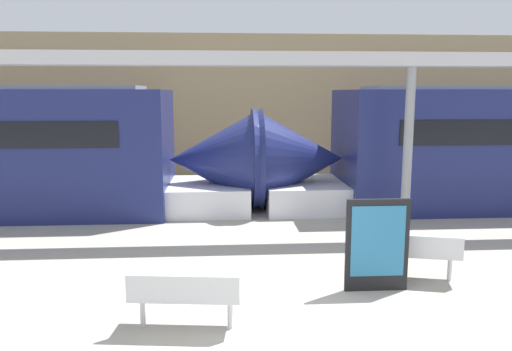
% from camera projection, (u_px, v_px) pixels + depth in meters
% --- Properties ---
extents(ground_plane, '(60.00, 60.00, 0.00)m').
position_uv_depth(ground_plane, '(264.00, 333.00, 6.36)').
color(ground_plane, '#A8A093').
extents(station_wall, '(56.00, 0.20, 5.00)m').
position_uv_depth(station_wall, '(237.00, 108.00, 17.20)').
color(station_wall, tan).
rests_on(station_wall, ground_plane).
extents(bench_near, '(1.47, 0.60, 0.78)m').
position_uv_depth(bench_near, '(185.00, 295.00, 6.35)').
color(bench_near, silver).
rests_on(bench_near, ground_plane).
extents(bench_far, '(1.57, 0.80, 0.78)m').
position_uv_depth(bench_far, '(412.00, 251.00, 8.07)').
color(bench_far, silver).
rests_on(bench_far, ground_plane).
extents(trash_bin, '(0.56, 0.56, 1.00)m').
position_uv_depth(trash_bin, '(390.00, 242.00, 8.51)').
color(trash_bin, '#2D5138').
rests_on(trash_bin, ground_plane).
extents(poster_board, '(0.98, 0.07, 1.45)m').
position_uv_depth(poster_board, '(377.00, 245.00, 7.61)').
color(poster_board, black).
rests_on(poster_board, ground_plane).
extents(support_column_near, '(0.20, 0.20, 3.57)m').
position_uv_depth(support_column_near, '(408.00, 151.00, 10.76)').
color(support_column_near, gray).
rests_on(support_column_near, ground_plane).
extents(canopy_beam, '(28.00, 0.60, 0.28)m').
position_uv_depth(canopy_beam, '(412.00, 60.00, 10.45)').
color(canopy_beam, '#B7B7BC').
rests_on(canopy_beam, support_column_near).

